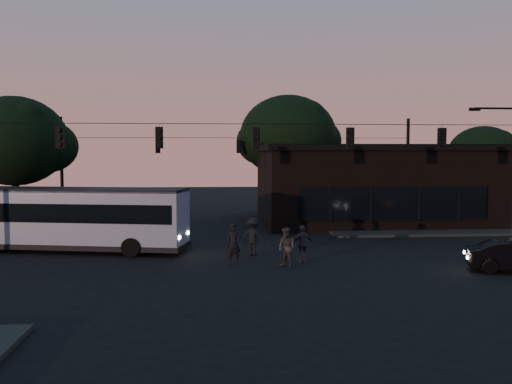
{
  "coord_description": "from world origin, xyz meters",
  "views": [
    {
      "loc": [
        -2.17,
        -22.76,
        4.81
      ],
      "look_at": [
        0.0,
        4.0,
        3.0
      ],
      "focal_mm": 40.0,
      "sensor_mm": 36.0,
      "label": 1
    }
  ],
  "objects": [
    {
      "name": "pedestrian_d",
      "position": [
        -0.14,
        3.87,
        0.9
      ],
      "size": [
        1.33,
        1.1,
        1.79
      ],
      "primitive_type": "imported",
      "rotation": [
        0.0,
        0.0,
        2.69
      ],
      "color": "black",
      "rests_on": "ground"
    },
    {
      "name": "sidewalk_far_left",
      "position": [
        -14.0,
        14.0,
        0.07
      ],
      "size": [
        14.0,
        10.0,
        0.15
      ],
      "primitive_type": "cube",
      "color": "black",
      "rests_on": "ground"
    },
    {
      "name": "building",
      "position": [
        9.0,
        15.97,
        2.71
      ],
      "size": [
        15.4,
        10.41,
        5.4
      ],
      "color": "black",
      "rests_on": "ground"
    },
    {
      "name": "pedestrian_c",
      "position": [
        1.9,
        1.93,
        0.83
      ],
      "size": [
        1.04,
        0.62,
        1.66
      ],
      "primitive_type": "imported",
      "rotation": [
        0.0,
        0.0,
        3.38
      ],
      "color": "#2E2932",
      "rests_on": "ground"
    },
    {
      "name": "bus",
      "position": [
        -8.81,
        5.79,
        1.75
      ],
      "size": [
        11.35,
        4.81,
        3.11
      ],
      "rotation": [
        0.0,
        0.0,
        -0.21
      ],
      "color": "gray",
      "rests_on": "ground"
    },
    {
      "name": "tree_left",
      "position": [
        -14.0,
        13.0,
        5.57
      ],
      "size": [
        6.4,
        6.4,
        8.3
      ],
      "color": "black",
      "rests_on": "ground"
    },
    {
      "name": "pedestrian_b",
      "position": [
        1.05,
        0.91,
        0.85
      ],
      "size": [
        1.02,
        1.04,
        1.69
      ],
      "primitive_type": "imported",
      "rotation": [
        0.0,
        0.0,
        -0.88
      ],
      "color": "#302C2B",
      "rests_on": "ground"
    },
    {
      "name": "signal_rig_near",
      "position": [
        0.0,
        4.0,
        4.45
      ],
      "size": [
        26.24,
        0.3,
        7.5
      ],
      "color": "black",
      "rests_on": "ground"
    },
    {
      "name": "sidewalk_far_right",
      "position": [
        12.0,
        14.0,
        0.07
      ],
      "size": [
        14.0,
        10.0,
        0.15
      ],
      "primitive_type": "cube",
      "color": "black",
      "rests_on": "ground"
    },
    {
      "name": "ground",
      "position": [
        0.0,
        0.0,
        0.0
      ],
      "size": [
        120.0,
        120.0,
        0.0
      ],
      "primitive_type": "plane",
      "color": "black",
      "rests_on": "ground"
    },
    {
      "name": "tree_behind",
      "position": [
        4.0,
        22.0,
        6.19
      ],
      "size": [
        7.6,
        7.6,
        9.43
      ],
      "color": "black",
      "rests_on": "ground"
    },
    {
      "name": "pedestrian_a",
      "position": [
        -1.16,
        1.65,
        0.9
      ],
      "size": [
        0.68,
        0.46,
        1.8
      ],
      "primitive_type": "imported",
      "rotation": [
        0.0,
        0.0,
        0.05
      ],
      "color": "black",
      "rests_on": "ground"
    },
    {
      "name": "tree_right",
      "position": [
        18.0,
        18.0,
        4.63
      ],
      "size": [
        5.2,
        5.2,
        6.86
      ],
      "color": "black",
      "rests_on": "ground"
    },
    {
      "name": "signal_rig_far",
      "position": [
        0.0,
        20.0,
        4.2
      ],
      "size": [
        26.24,
        0.3,
        7.5
      ],
      "color": "black",
      "rests_on": "ground"
    }
  ]
}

